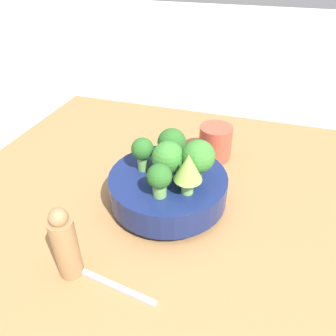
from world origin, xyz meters
The scene contains 12 objects.
ground_plane centered at (0.00, 0.00, 0.00)m, with size 6.00×6.00×0.00m, color beige.
table centered at (0.00, 0.00, 0.02)m, with size 1.07×0.88×0.05m.
bowl centered at (-0.03, -0.03, 0.09)m, with size 0.25×0.25×0.07m.
broccoli_floret_center centered at (-0.03, -0.03, 0.16)m, with size 0.07×0.07×0.08m.
broccoli_floret_back centered at (-0.04, 0.03, 0.16)m, with size 0.06×0.06×0.08m.
romanesco_piece_near centered at (0.02, -0.07, 0.17)m, with size 0.05×0.05×0.09m.
broccoli_floret_front centered at (-0.03, -0.09, 0.16)m, with size 0.05×0.05×0.07m.
broccoli_floret_right centered at (0.03, -0.02, 0.17)m, with size 0.07×0.07×0.09m.
broccoli_floret_left centered at (-0.09, -0.02, 0.16)m, with size 0.05×0.05×0.07m.
cup centered at (0.03, 0.18, 0.09)m, with size 0.08×0.08×0.09m.
pepper_mill centered at (-0.13, -0.25, 0.11)m, with size 0.04×0.04×0.14m.
fork centered at (-0.07, -0.26, 0.05)m, with size 0.18×0.04×0.01m.
Camera 1 is at (0.13, -0.55, 0.52)m, focal length 35.00 mm.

